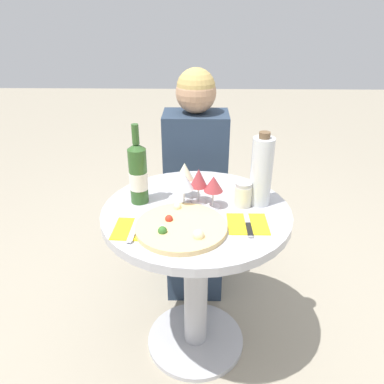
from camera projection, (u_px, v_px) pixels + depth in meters
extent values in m
plane|color=#9E937F|center=(195.00, 340.00, 1.85)|extent=(12.00, 12.00, 0.00)
cylinder|color=#B2B2B7|center=(195.00, 339.00, 1.84)|extent=(0.47, 0.47, 0.02)
cylinder|color=#B2B2B7|center=(196.00, 282.00, 1.68)|extent=(0.11, 0.11, 0.69)
cylinder|color=#B7B7BC|center=(196.00, 213.00, 1.52)|extent=(0.76, 0.76, 0.04)
cylinder|color=slate|center=(195.00, 261.00, 2.40)|extent=(0.33, 0.33, 0.01)
cylinder|color=slate|center=(195.00, 234.00, 2.31)|extent=(0.06, 0.06, 0.42)
cube|color=slate|center=(195.00, 202.00, 2.21)|extent=(0.36, 0.36, 0.03)
cube|color=slate|center=(196.00, 153.00, 2.25)|extent=(0.36, 0.02, 0.47)
cube|color=#28384C|center=(195.00, 249.00, 2.15)|extent=(0.30, 0.35, 0.45)
cube|color=#28384C|center=(196.00, 159.00, 2.08)|extent=(0.35, 0.23, 0.52)
sphere|color=tan|center=(196.00, 93.00, 1.92)|extent=(0.21, 0.21, 0.21)
sphere|color=tan|center=(196.00, 88.00, 1.91)|extent=(0.20, 0.20, 0.20)
cylinder|color=#E5C17F|center=(181.00, 227.00, 1.37)|extent=(0.34, 0.34, 0.02)
sphere|color=beige|center=(163.00, 229.00, 1.33)|extent=(0.03, 0.03, 0.03)
sphere|color=#336B28|center=(162.00, 231.00, 1.32)|extent=(0.03, 0.03, 0.03)
sphere|color=beige|center=(198.00, 235.00, 1.29)|extent=(0.04, 0.04, 0.04)
sphere|color=#B22D1E|center=(169.00, 219.00, 1.39)|extent=(0.03, 0.03, 0.03)
sphere|color=beige|center=(177.00, 207.00, 1.47)|extent=(0.03, 0.03, 0.03)
cylinder|color=#2D5623|center=(138.00, 176.00, 1.52)|extent=(0.07, 0.07, 0.23)
cone|color=#2D5623|center=(136.00, 146.00, 1.46)|extent=(0.07, 0.07, 0.03)
cylinder|color=#2D5623|center=(135.00, 134.00, 1.43)|extent=(0.03, 0.03, 0.08)
cylinder|color=silver|center=(139.00, 180.00, 1.52)|extent=(0.08, 0.08, 0.07)
cylinder|color=silver|center=(261.00, 172.00, 1.49)|extent=(0.09, 0.09, 0.28)
cylinder|color=brown|center=(265.00, 135.00, 1.42)|extent=(0.04, 0.04, 0.02)
cylinder|color=silver|center=(243.00, 196.00, 1.52)|extent=(0.07, 0.07, 0.09)
cylinder|color=#B2B2B7|center=(244.00, 184.00, 1.49)|extent=(0.07, 0.07, 0.02)
cylinder|color=silver|center=(213.00, 206.00, 1.53)|extent=(0.06, 0.06, 0.00)
cylinder|color=silver|center=(213.00, 198.00, 1.51)|extent=(0.01, 0.01, 0.07)
cone|color=#9E383D|center=(213.00, 184.00, 1.48)|extent=(0.08, 0.08, 0.06)
cylinder|color=silver|center=(184.00, 206.00, 1.53)|extent=(0.06, 0.06, 0.00)
cylinder|color=silver|center=(184.00, 197.00, 1.51)|extent=(0.01, 0.01, 0.08)
cone|color=silver|center=(184.00, 181.00, 1.48)|extent=(0.08, 0.08, 0.07)
cylinder|color=silver|center=(198.00, 201.00, 1.56)|extent=(0.06, 0.06, 0.00)
cylinder|color=silver|center=(199.00, 194.00, 1.55)|extent=(0.01, 0.01, 0.07)
cone|color=#9E383D|center=(199.00, 178.00, 1.51)|extent=(0.07, 0.07, 0.08)
cylinder|color=silver|center=(185.00, 197.00, 1.60)|extent=(0.06, 0.06, 0.00)
cylinder|color=silver|center=(185.00, 188.00, 1.58)|extent=(0.01, 0.01, 0.08)
cone|color=beige|center=(185.00, 171.00, 1.55)|extent=(0.07, 0.07, 0.07)
cube|color=yellow|center=(134.00, 229.00, 1.37)|extent=(0.16, 0.16, 0.00)
cube|color=silver|center=(134.00, 228.00, 1.37)|extent=(0.03, 0.19, 0.00)
cube|color=silver|center=(132.00, 235.00, 1.33)|extent=(0.02, 0.09, 0.00)
cube|color=yellow|center=(248.00, 224.00, 1.40)|extent=(0.15, 0.15, 0.00)
cube|color=silver|center=(248.00, 223.00, 1.40)|extent=(0.02, 0.19, 0.00)
cube|color=black|center=(249.00, 229.00, 1.36)|extent=(0.02, 0.09, 0.00)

